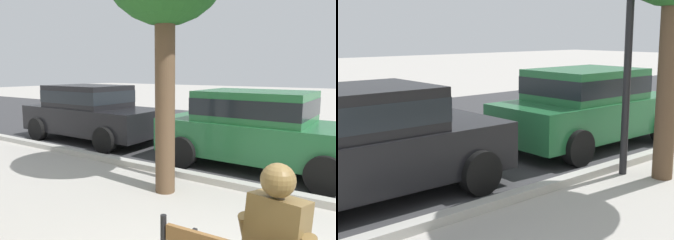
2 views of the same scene
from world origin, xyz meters
TOP-DOWN VIEW (x-y plane):
  - street_surface at (0.00, 7.50)m, footprint 60.00×9.00m
  - parked_car_black at (-6.40, 4.26)m, footprint 4.12×1.95m
  - parked_car_green at (-1.58, 4.26)m, footprint 4.12×1.95m
  - lamp_post at (-2.66, 2.65)m, footprint 0.32×0.32m

SIDE VIEW (x-z plane):
  - street_surface at x=0.00m, z-range 0.00..0.01m
  - parked_car_black at x=-6.40m, z-range 0.06..1.62m
  - parked_car_green at x=-1.58m, z-range 0.06..1.62m
  - lamp_post at x=-2.66m, z-range 0.60..4.50m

